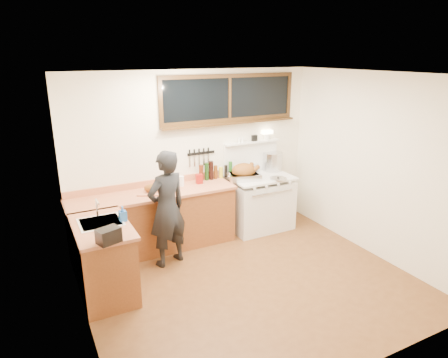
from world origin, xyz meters
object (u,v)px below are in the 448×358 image
man (167,209)px  vintage_stove (259,201)px  roast_turkey (244,173)px  cutting_board (152,190)px

man → vintage_stove: bearing=14.4°
man → roast_turkey: 1.53m
vintage_stove → roast_turkey: (-0.31, -0.01, 0.54)m
vintage_stove → cutting_board: 1.88m
vintage_stove → man: 1.85m
vintage_stove → roast_turkey: vintage_stove is taller
vintage_stove → roast_turkey: bearing=-178.5°
vintage_stove → man: bearing=-165.6°
roast_turkey → vintage_stove: bearing=1.5°
vintage_stove → roast_turkey: 0.62m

